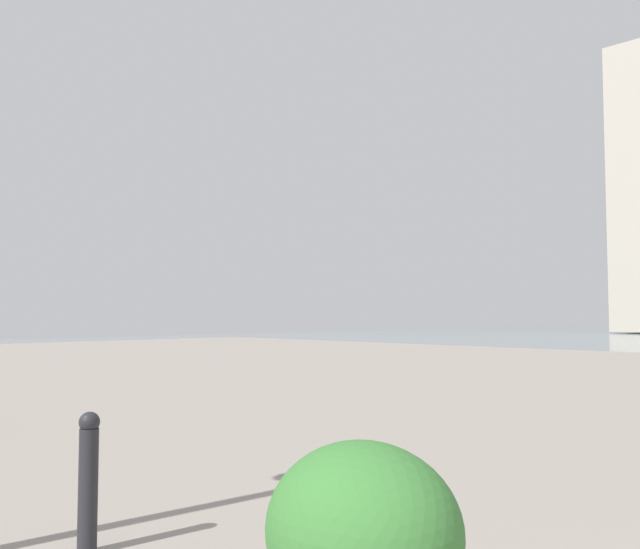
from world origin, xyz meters
name	(u,v)px	position (x,y,z in m)	size (l,w,h in m)	color
bollard_mid	(88,479)	(4.37, -0.56, 0.45)	(0.13, 0.13, 0.87)	#232328
shrub_low	(363,530)	(2.54, -1.08, 0.43)	(1.01, 0.91, 0.86)	#387533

